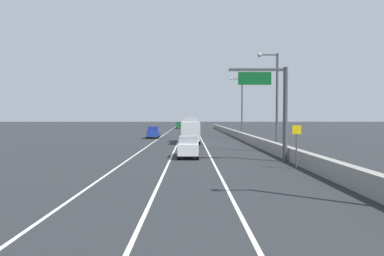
{
  "coord_description": "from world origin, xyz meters",
  "views": [
    {
      "loc": [
        -0.34,
        -2.01,
        3.58
      ],
      "look_at": [
        -0.04,
        43.3,
        1.95
      ],
      "focal_mm": 29.16,
      "sensor_mm": 36.0,
      "label": 1
    }
  ],
  "objects_px": {
    "speed_advisory_sign": "(296,143)",
    "box_truck": "(191,130)",
    "overhead_sign_gantry": "(276,102)",
    "lamp_post_right_second": "(275,95)",
    "car_green_2": "(179,125)",
    "car_blue_0": "(154,132)",
    "car_white_1": "(189,146)",
    "lamp_post_right_third": "(240,104)"
  },
  "relations": [
    {
      "from": "car_blue_0",
      "to": "overhead_sign_gantry",
      "type": "bearing_deg",
      "value": -64.85
    },
    {
      "from": "car_blue_0",
      "to": "car_green_2",
      "type": "bearing_deg",
      "value": 86.38
    },
    {
      "from": "speed_advisory_sign",
      "to": "car_blue_0",
      "type": "distance_m",
      "value": 33.85
    },
    {
      "from": "car_green_2",
      "to": "box_truck",
      "type": "distance_m",
      "value": 53.24
    },
    {
      "from": "car_green_2",
      "to": "box_truck",
      "type": "xyz_separation_m",
      "value": [
        3.45,
        -53.13,
        0.81
      ]
    },
    {
      "from": "lamp_post_right_third",
      "to": "lamp_post_right_second",
      "type": "bearing_deg",
      "value": -89.44
    },
    {
      "from": "overhead_sign_gantry",
      "to": "car_blue_0",
      "type": "xyz_separation_m",
      "value": [
        -12.94,
        27.55,
        -3.72
      ]
    },
    {
      "from": "car_blue_0",
      "to": "car_green_2",
      "type": "height_order",
      "value": "car_green_2"
    },
    {
      "from": "car_green_2",
      "to": "lamp_post_right_second",
      "type": "bearing_deg",
      "value": -79.56
    },
    {
      "from": "speed_advisory_sign",
      "to": "car_white_1",
      "type": "xyz_separation_m",
      "value": [
        -7.39,
        6.43,
        -0.81
      ]
    },
    {
      "from": "car_blue_0",
      "to": "car_white_1",
      "type": "height_order",
      "value": "car_blue_0"
    },
    {
      "from": "box_truck",
      "to": "car_white_1",
      "type": "bearing_deg",
      "value": -90.82
    },
    {
      "from": "car_white_1",
      "to": "car_green_2",
      "type": "distance_m",
      "value": 68.28
    },
    {
      "from": "overhead_sign_gantry",
      "to": "speed_advisory_sign",
      "type": "distance_m",
      "value": 4.63
    },
    {
      "from": "car_green_2",
      "to": "box_truck",
      "type": "height_order",
      "value": "box_truck"
    },
    {
      "from": "lamp_post_right_second",
      "to": "overhead_sign_gantry",
      "type": "bearing_deg",
      "value": -104.15
    },
    {
      "from": "lamp_post_right_second",
      "to": "car_white_1",
      "type": "relative_size",
      "value": 2.16
    },
    {
      "from": "car_blue_0",
      "to": "box_truck",
      "type": "height_order",
      "value": "box_truck"
    },
    {
      "from": "overhead_sign_gantry",
      "to": "lamp_post_right_second",
      "type": "relative_size",
      "value": 0.75
    },
    {
      "from": "overhead_sign_gantry",
      "to": "car_green_2",
      "type": "relative_size",
      "value": 1.76
    },
    {
      "from": "speed_advisory_sign",
      "to": "car_green_2",
      "type": "xyz_separation_m",
      "value": [
        -10.62,
        74.63,
        -0.75
      ]
    },
    {
      "from": "car_green_2",
      "to": "overhead_sign_gantry",
      "type": "bearing_deg",
      "value": -81.85
    },
    {
      "from": "speed_advisory_sign",
      "to": "box_truck",
      "type": "relative_size",
      "value": 0.4
    },
    {
      "from": "overhead_sign_gantry",
      "to": "lamp_post_right_second",
      "type": "height_order",
      "value": "lamp_post_right_second"
    },
    {
      "from": "speed_advisory_sign",
      "to": "lamp_post_right_third",
      "type": "bearing_deg",
      "value": 88.0
    },
    {
      "from": "overhead_sign_gantry",
      "to": "box_truck",
      "type": "bearing_deg",
      "value": 110.54
    },
    {
      "from": "lamp_post_right_second",
      "to": "lamp_post_right_third",
      "type": "relative_size",
      "value": 1.0
    },
    {
      "from": "car_blue_0",
      "to": "car_white_1",
      "type": "bearing_deg",
      "value": -76.35
    },
    {
      "from": "overhead_sign_gantry",
      "to": "lamp_post_right_second",
      "type": "distance_m",
      "value": 6.98
    },
    {
      "from": "lamp_post_right_third",
      "to": "car_green_2",
      "type": "distance_m",
      "value": 46.26
    },
    {
      "from": "lamp_post_right_second",
      "to": "box_truck",
      "type": "xyz_separation_m",
      "value": [
        -8.42,
        11.28,
        -3.93
      ]
    },
    {
      "from": "car_green_2",
      "to": "car_white_1",
      "type": "bearing_deg",
      "value": -87.29
    },
    {
      "from": "lamp_post_right_second",
      "to": "car_white_1",
      "type": "height_order",
      "value": "lamp_post_right_second"
    },
    {
      "from": "car_blue_0",
      "to": "car_white_1",
      "type": "distance_m",
      "value": 25.37
    },
    {
      "from": "car_blue_0",
      "to": "car_green_2",
      "type": "distance_m",
      "value": 43.63
    },
    {
      "from": "speed_advisory_sign",
      "to": "box_truck",
      "type": "distance_m",
      "value": 22.67
    },
    {
      "from": "speed_advisory_sign",
      "to": "box_truck",
      "type": "xyz_separation_m",
      "value": [
        -7.18,
        21.5,
        0.06
      ]
    },
    {
      "from": "lamp_post_right_second",
      "to": "car_blue_0",
      "type": "relative_size",
      "value": 2.31
    },
    {
      "from": "speed_advisory_sign",
      "to": "car_white_1",
      "type": "distance_m",
      "value": 9.83
    },
    {
      "from": "speed_advisory_sign",
      "to": "lamp_post_right_second",
      "type": "relative_size",
      "value": 0.3
    },
    {
      "from": "lamp_post_right_third",
      "to": "car_blue_0",
      "type": "distance_m",
      "value": 15.22
    },
    {
      "from": "lamp_post_right_third",
      "to": "car_blue_0",
      "type": "xyz_separation_m",
      "value": [
        -14.43,
        0.97,
        -4.75
      ]
    }
  ]
}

